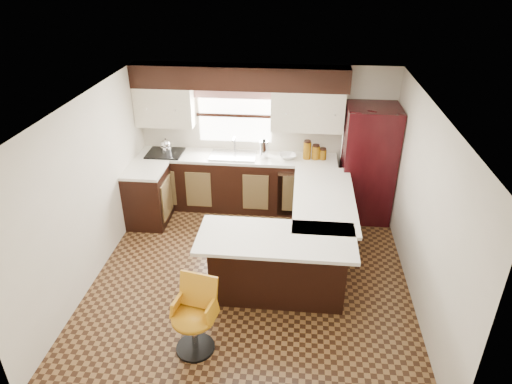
# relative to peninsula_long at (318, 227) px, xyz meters

# --- Properties ---
(floor) EXTENTS (4.40, 4.40, 0.00)m
(floor) POSITION_rel_peninsula_long_xyz_m (-0.90, -0.62, -0.45)
(floor) COLOR #49301A
(floor) RESTS_ON ground
(ceiling) EXTENTS (4.40, 4.40, 0.00)m
(ceiling) POSITION_rel_peninsula_long_xyz_m (-0.90, -0.62, 1.95)
(ceiling) COLOR silver
(ceiling) RESTS_ON wall_back
(wall_back) EXTENTS (4.40, 0.00, 4.40)m
(wall_back) POSITION_rel_peninsula_long_xyz_m (-0.90, 1.58, 0.75)
(wall_back) COLOR beige
(wall_back) RESTS_ON floor
(wall_front) EXTENTS (4.40, 0.00, 4.40)m
(wall_front) POSITION_rel_peninsula_long_xyz_m (-0.90, -2.83, 0.75)
(wall_front) COLOR beige
(wall_front) RESTS_ON floor
(wall_left) EXTENTS (0.00, 4.40, 4.40)m
(wall_left) POSITION_rel_peninsula_long_xyz_m (-3.00, -0.62, 0.75)
(wall_left) COLOR beige
(wall_left) RESTS_ON floor
(wall_right) EXTENTS (0.00, 4.40, 4.40)m
(wall_right) POSITION_rel_peninsula_long_xyz_m (1.20, -0.62, 0.75)
(wall_right) COLOR beige
(wall_right) RESTS_ON floor
(base_cab_back) EXTENTS (3.30, 0.60, 0.90)m
(base_cab_back) POSITION_rel_peninsula_long_xyz_m (-1.35, 1.28, 0.00)
(base_cab_back) COLOR black
(base_cab_back) RESTS_ON floor
(base_cab_left) EXTENTS (0.60, 0.70, 0.90)m
(base_cab_left) POSITION_rel_peninsula_long_xyz_m (-2.70, 0.62, 0.00)
(base_cab_left) COLOR black
(base_cab_left) RESTS_ON floor
(counter_back) EXTENTS (3.30, 0.60, 0.04)m
(counter_back) POSITION_rel_peninsula_long_xyz_m (-1.35, 1.28, 0.47)
(counter_back) COLOR silver
(counter_back) RESTS_ON base_cab_back
(counter_left) EXTENTS (0.60, 0.70, 0.04)m
(counter_left) POSITION_rel_peninsula_long_xyz_m (-2.70, 0.62, 0.47)
(counter_left) COLOR silver
(counter_left) RESTS_ON base_cab_left
(soffit) EXTENTS (3.40, 0.35, 0.36)m
(soffit) POSITION_rel_peninsula_long_xyz_m (-1.30, 1.40, 1.77)
(soffit) COLOR black
(soffit) RESTS_ON wall_back
(upper_cab_left) EXTENTS (0.94, 0.35, 0.64)m
(upper_cab_left) POSITION_rel_peninsula_long_xyz_m (-2.52, 1.40, 1.27)
(upper_cab_left) COLOR beige
(upper_cab_left) RESTS_ON wall_back
(upper_cab_right) EXTENTS (1.14, 0.35, 0.64)m
(upper_cab_right) POSITION_rel_peninsula_long_xyz_m (-0.22, 1.40, 1.27)
(upper_cab_right) COLOR beige
(upper_cab_right) RESTS_ON wall_back
(window_pane) EXTENTS (1.20, 0.02, 0.90)m
(window_pane) POSITION_rel_peninsula_long_xyz_m (-1.40, 1.56, 1.10)
(window_pane) COLOR white
(window_pane) RESTS_ON wall_back
(valance) EXTENTS (1.30, 0.06, 0.18)m
(valance) POSITION_rel_peninsula_long_xyz_m (-1.40, 1.52, 1.49)
(valance) COLOR #D19B93
(valance) RESTS_ON wall_back
(sink) EXTENTS (0.75, 0.45, 0.03)m
(sink) POSITION_rel_peninsula_long_xyz_m (-1.40, 1.25, 0.51)
(sink) COLOR #B2B2B7
(sink) RESTS_ON counter_back
(dishwasher) EXTENTS (0.58, 0.03, 0.78)m
(dishwasher) POSITION_rel_peninsula_long_xyz_m (-0.35, 0.99, -0.02)
(dishwasher) COLOR black
(dishwasher) RESTS_ON floor
(cooktop) EXTENTS (0.58, 0.50, 0.02)m
(cooktop) POSITION_rel_peninsula_long_xyz_m (-2.55, 1.25, 0.51)
(cooktop) COLOR black
(cooktop) RESTS_ON counter_back
(peninsula_long) EXTENTS (0.60, 1.95, 0.90)m
(peninsula_long) POSITION_rel_peninsula_long_xyz_m (0.00, 0.00, 0.00)
(peninsula_long) COLOR black
(peninsula_long) RESTS_ON floor
(peninsula_return) EXTENTS (1.65, 0.60, 0.90)m
(peninsula_return) POSITION_rel_peninsula_long_xyz_m (-0.53, -0.97, 0.00)
(peninsula_return) COLOR black
(peninsula_return) RESTS_ON floor
(counter_pen_long) EXTENTS (0.84, 1.95, 0.04)m
(counter_pen_long) POSITION_rel_peninsula_long_xyz_m (0.05, 0.00, 0.47)
(counter_pen_long) COLOR silver
(counter_pen_long) RESTS_ON peninsula_long
(counter_pen_return) EXTENTS (1.89, 0.84, 0.04)m
(counter_pen_return) POSITION_rel_peninsula_long_xyz_m (-0.55, -1.06, 0.47)
(counter_pen_return) COLOR silver
(counter_pen_return) RESTS_ON peninsula_return
(refrigerator) EXTENTS (0.80, 0.77, 1.88)m
(refrigerator) POSITION_rel_peninsula_long_xyz_m (0.78, 1.20, 0.49)
(refrigerator) COLOR black
(refrigerator) RESTS_ON floor
(bar_chair) EXTENTS (0.56, 0.56, 0.89)m
(bar_chair) POSITION_rel_peninsula_long_xyz_m (-1.38, -1.98, -0.01)
(bar_chair) COLOR orange
(bar_chair) RESTS_ON floor
(kettle) EXTENTS (0.18, 0.18, 0.25)m
(kettle) POSITION_rel_peninsula_long_xyz_m (-2.52, 1.26, 0.64)
(kettle) COLOR silver
(kettle) RESTS_ON cooktop
(percolator) EXTENTS (0.14, 0.14, 0.28)m
(percolator) POSITION_rel_peninsula_long_xyz_m (-0.89, 1.28, 0.64)
(percolator) COLOR silver
(percolator) RESTS_ON counter_back
(mixing_bowl) EXTENTS (0.34, 0.34, 0.07)m
(mixing_bowl) POSITION_rel_peninsula_long_xyz_m (-0.51, 1.28, 0.53)
(mixing_bowl) COLOR white
(mixing_bowl) RESTS_ON counter_back
(canister_large) EXTENTS (0.13, 0.13, 0.28)m
(canister_large) POSITION_rel_peninsula_long_xyz_m (-0.19, 1.30, 0.64)
(canister_large) COLOR #7C4E09
(canister_large) RESTS_ON counter_back
(canister_med) EXTENTS (0.13, 0.13, 0.22)m
(canister_med) POSITION_rel_peninsula_long_xyz_m (-0.05, 1.30, 0.60)
(canister_med) COLOR #7C4E09
(canister_med) RESTS_ON counter_back
(canister_small) EXTENTS (0.12, 0.12, 0.16)m
(canister_small) POSITION_rel_peninsula_long_xyz_m (0.06, 1.30, 0.58)
(canister_small) COLOR #7C4E09
(canister_small) RESTS_ON counter_back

